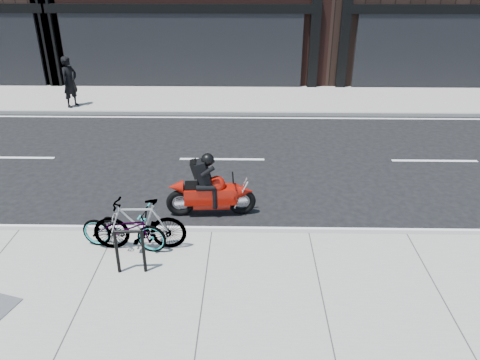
{
  "coord_description": "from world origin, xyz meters",
  "views": [
    {
      "loc": [
        0.73,
        -10.14,
        5.35
      ],
      "look_at": [
        0.57,
        -1.14,
        0.9
      ],
      "focal_mm": 35.0,
      "sensor_mm": 36.0,
      "label": 1
    }
  ],
  "objects_px": {
    "bicycle_rear": "(139,224)",
    "bicycle_front": "(123,228)",
    "motorcycle": "(215,190)",
    "bike_rack": "(130,248)",
    "pedestrian": "(70,82)"
  },
  "relations": [
    {
      "from": "bicycle_rear",
      "to": "pedestrian",
      "type": "bearing_deg",
      "value": -155.74
    },
    {
      "from": "bike_rack",
      "to": "bicycle_rear",
      "type": "relative_size",
      "value": 0.49
    },
    {
      "from": "bicycle_rear",
      "to": "bicycle_front",
      "type": "bearing_deg",
      "value": -91.7
    },
    {
      "from": "bike_rack",
      "to": "pedestrian",
      "type": "xyz_separation_m",
      "value": [
        -4.42,
        9.84,
        0.39
      ]
    },
    {
      "from": "bicycle_rear",
      "to": "pedestrian",
      "type": "relative_size",
      "value": 0.98
    },
    {
      "from": "bicycle_front",
      "to": "pedestrian",
      "type": "height_order",
      "value": "pedestrian"
    },
    {
      "from": "bike_rack",
      "to": "pedestrian",
      "type": "distance_m",
      "value": 10.8
    },
    {
      "from": "bike_rack",
      "to": "pedestrian",
      "type": "relative_size",
      "value": 0.48
    },
    {
      "from": "motorcycle",
      "to": "bike_rack",
      "type": "bearing_deg",
      "value": -124.17
    },
    {
      "from": "motorcycle",
      "to": "pedestrian",
      "type": "relative_size",
      "value": 1.1
    },
    {
      "from": "motorcycle",
      "to": "pedestrian",
      "type": "distance_m",
      "value": 9.51
    },
    {
      "from": "bike_rack",
      "to": "bicycle_rear",
      "type": "distance_m",
      "value": 0.74
    },
    {
      "from": "motorcycle",
      "to": "bicycle_rear",
      "type": "bearing_deg",
      "value": -134.44
    },
    {
      "from": "bicycle_front",
      "to": "bicycle_rear",
      "type": "xyz_separation_m",
      "value": [
        0.31,
        0.0,
        0.09
      ]
    },
    {
      "from": "bicycle_front",
      "to": "pedestrian",
      "type": "xyz_separation_m",
      "value": [
        -4.12,
        9.1,
        0.46
      ]
    }
  ]
}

